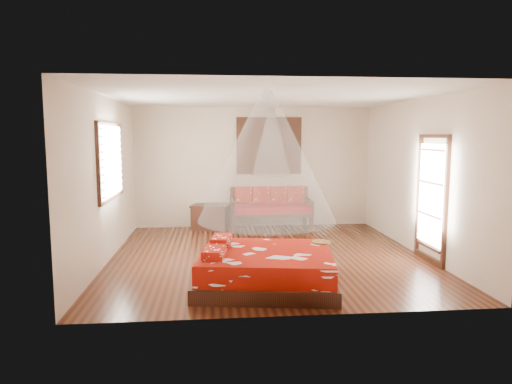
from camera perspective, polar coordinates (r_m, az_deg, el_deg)
room at (r=7.99m, az=1.43°, el=1.77°), size 5.54×5.54×2.84m
bed at (r=6.62m, az=1.18°, el=-9.51°), size 2.17×2.02×0.63m
daybed at (r=10.49m, az=1.83°, el=-1.79°), size 1.84×0.82×0.96m
storage_chest at (r=10.52m, az=-5.66°, el=-3.09°), size 0.96×0.80×0.57m
shutter_panel at (r=10.70m, az=1.64°, el=5.80°), size 1.52×0.06×1.32m
window_left at (r=8.31m, az=-17.68°, el=3.71°), size 0.10×1.74×1.34m
glazed_door at (r=8.24m, az=21.06°, el=-0.87°), size 0.08×1.02×2.16m
wine_tray at (r=7.08m, az=8.17°, el=-5.88°), size 0.28×0.28×0.22m
mosquito_net_main at (r=6.35m, az=1.35°, el=4.46°), size 1.95×1.95×1.80m
mosquito_net_daybed at (r=10.24m, az=1.96°, el=6.30°), size 0.88×0.88×1.50m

